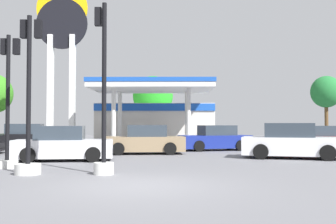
% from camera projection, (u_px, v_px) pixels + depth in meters
% --- Properties ---
extents(ground_plane, '(90.00, 90.00, 0.00)m').
position_uv_depth(ground_plane, '(137.00, 186.00, 9.85)').
color(ground_plane, slate).
rests_on(ground_plane, ground).
extents(gas_station, '(10.16, 11.63, 4.74)m').
position_uv_depth(gas_station, '(155.00, 118.00, 34.52)').
color(gas_station, beige).
rests_on(gas_station, ground).
extents(station_pole_sign, '(4.06, 0.56, 12.79)m').
position_uv_depth(station_pole_sign, '(62.00, 41.00, 31.30)').
color(station_pole_sign, white).
rests_on(station_pole_sign, ground).
extents(car_0, '(4.10, 1.95, 1.45)m').
position_uv_depth(car_0, '(313.00, 140.00, 21.72)').
color(car_0, black).
rests_on(car_0, ground).
extents(car_1, '(4.31, 2.21, 1.49)m').
position_uv_depth(car_1, '(144.00, 141.00, 20.40)').
color(car_1, black).
rests_on(car_1, ground).
extents(car_3, '(4.29, 2.30, 1.46)m').
position_uv_depth(car_3, '(63.00, 145.00, 16.55)').
color(car_3, black).
rests_on(car_3, ground).
extents(car_4, '(4.75, 2.94, 1.59)m').
position_uv_depth(car_4, '(292.00, 142.00, 17.72)').
color(car_4, black).
rests_on(car_4, ground).
extents(car_5, '(4.40, 2.75, 1.47)m').
position_uv_depth(car_5, '(215.00, 139.00, 23.18)').
color(car_5, black).
rests_on(car_5, ground).
extents(car_6, '(4.58, 2.51, 1.56)m').
position_uv_depth(car_6, '(23.00, 138.00, 24.44)').
color(car_6, black).
rests_on(car_6, ground).
extents(traffic_signal_0, '(0.75, 0.75, 4.69)m').
position_uv_depth(traffic_signal_0, '(8.00, 119.00, 13.86)').
color(traffic_signal_0, silver).
rests_on(traffic_signal_0, ground).
extents(traffic_signal_1, '(0.78, 0.78, 4.89)m').
position_uv_depth(traffic_signal_1, '(29.00, 122.00, 12.10)').
color(traffic_signal_1, silver).
rests_on(traffic_signal_1, ground).
extents(traffic_signal_2, '(0.63, 0.66, 5.28)m').
position_uv_depth(traffic_signal_2, '(103.00, 118.00, 12.10)').
color(traffic_signal_2, silver).
rests_on(traffic_signal_2, ground).
extents(tree_1, '(3.86, 3.86, 6.17)m').
position_uv_depth(tree_1, '(153.00, 96.00, 38.00)').
color(tree_1, brown).
rests_on(tree_1, ground).
extents(tree_2, '(2.94, 2.94, 6.21)m').
position_uv_depth(tree_2, '(326.00, 92.00, 38.17)').
color(tree_2, brown).
rests_on(tree_2, ground).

